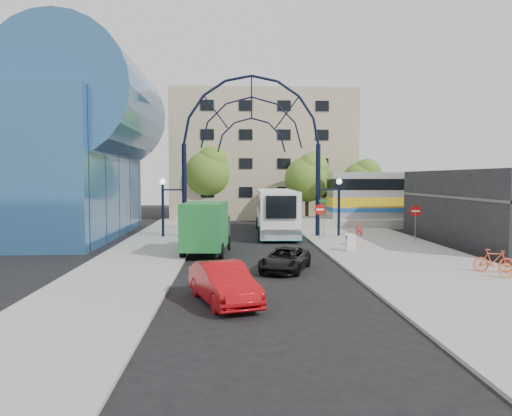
{
  "coord_description": "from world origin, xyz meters",
  "views": [
    {
      "loc": [
        -1.5,
        -23.22,
        4.44
      ],
      "look_at": [
        -0.06,
        6.0,
        2.7
      ],
      "focal_mm": 35.0,
      "sensor_mm": 36.0,
      "label": 1
    }
  ],
  "objects": [
    {
      "name": "train_car",
      "position": [
        20.0,
        22.0,
        2.9
      ],
      "size": [
        25.1,
        3.05,
        4.2
      ],
      "color": "#B7B7BC",
      "rests_on": "train_platform"
    },
    {
      "name": "apartment_block",
      "position": [
        2.0,
        34.97,
        7.0
      ],
      "size": [
        20.0,
        12.1,
        14.0
      ],
      "color": "tan",
      "rests_on": "ground"
    },
    {
      "name": "bike_near_b",
      "position": [
        8.16,
        14.0,
        0.61
      ],
      "size": [
        0.54,
        1.66,
        0.99
      ],
      "primitive_type": "imported",
      "rotation": [
        0.0,
        0.0,
        0.05
      ],
      "color": "red",
      "rests_on": "sidewalk_east"
    },
    {
      "name": "bike_far_b",
      "position": [
        10.55,
        -1.04,
        0.65
      ],
      "size": [
        1.84,
        0.96,
        1.07
      ],
      "primitive_type": "imported",
      "rotation": [
        0.0,
        0.0,
        1.3
      ],
      "color": "#E0462C",
      "rests_on": "sidewalk_east"
    },
    {
      "name": "train_platform",
      "position": [
        20.0,
        22.0,
        0.4
      ],
      "size": [
        32.0,
        5.0,
        0.8
      ],
      "primitive_type": "cube",
      "color": "gray",
      "rests_on": "ground"
    },
    {
      "name": "street_name_sign",
      "position": [
        5.2,
        12.6,
        2.13
      ],
      "size": [
        0.7,
        0.7,
        2.8
      ],
      "color": "slate",
      "rests_on": "sidewalk_east"
    },
    {
      "name": "green_truck",
      "position": [
        -2.95,
        6.05,
        1.53
      ],
      "size": [
        2.8,
        6.25,
        3.06
      ],
      "rotation": [
        0.0,
        0.0,
        -0.1
      ],
      "color": "black",
      "rests_on": "ground"
    },
    {
      "name": "stop_sign",
      "position": [
        4.8,
        12.0,
        1.99
      ],
      "size": [
        0.8,
        0.07,
        2.5
      ],
      "color": "slate",
      "rests_on": "sidewalk_east"
    },
    {
      "name": "transit_hall",
      "position": [
        -15.3,
        15.0,
        6.7
      ],
      "size": [
        16.5,
        18.0,
        14.5
      ],
      "color": "#2D598A",
      "rests_on": "ground"
    },
    {
      "name": "bike_near_a",
      "position": [
        6.29,
        8.48,
        0.57
      ],
      "size": [
        0.77,
        1.78,
        0.91
      ],
      "primitive_type": "imported",
      "rotation": [
        0.0,
        0.0,
        0.1
      ],
      "color": "#F64031",
      "rests_on": "sidewalk_east"
    },
    {
      "name": "commercial_block_east",
      "position": [
        16.0,
        10.0,
        2.5
      ],
      "size": [
        6.0,
        16.0,
        5.0
      ],
      "primitive_type": "cube",
      "color": "black",
      "rests_on": "ground"
    },
    {
      "name": "tree_north_b",
      "position": [
        -3.88,
        29.93,
        5.27
      ],
      "size": [
        5.12,
        5.12,
        8.0
      ],
      "color": "#382314",
      "rests_on": "ground"
    },
    {
      "name": "sidewalk_east",
      "position": [
        8.0,
        4.0,
        0.06
      ],
      "size": [
        8.0,
        56.0,
        0.12
      ],
      "primitive_type": "cube",
      "color": "gray",
      "rests_on": "ground"
    },
    {
      "name": "black_suv",
      "position": [
        1.06,
        0.39,
        0.56
      ],
      "size": [
        3.12,
        4.45,
        1.13
      ],
      "primitive_type": "imported",
      "rotation": [
        0.0,
        0.0,
        -0.34
      ],
      "color": "black",
      "rests_on": "ground"
    },
    {
      "name": "do_not_enter_sign",
      "position": [
        11.0,
        10.0,
        1.98
      ],
      "size": [
        0.76,
        0.07,
        2.48
      ],
      "color": "slate",
      "rests_on": "sidewalk_east"
    },
    {
      "name": "sandwich_board",
      "position": [
        5.6,
        5.98,
        0.74
      ],
      "size": [
        0.55,
        0.61,
        0.99
      ],
      "color": "white",
      "rests_on": "sidewalk_east"
    },
    {
      "name": "ground",
      "position": [
        0.0,
        0.0,
        0.0
      ],
      "size": [
        120.0,
        120.0,
        0.0
      ],
      "primitive_type": "plane",
      "color": "black",
      "rests_on": "ground"
    },
    {
      "name": "tree_north_c",
      "position": [
        12.12,
        27.93,
        4.28
      ],
      "size": [
        4.16,
        4.16,
        6.5
      ],
      "color": "#382314",
      "rests_on": "ground"
    },
    {
      "name": "gateway_arch",
      "position": [
        0.0,
        14.0,
        8.56
      ],
      "size": [
        13.64,
        0.44,
        12.1
      ],
      "color": "black",
      "rests_on": "ground"
    },
    {
      "name": "tree_north_a",
      "position": [
        6.12,
        25.93,
        4.61
      ],
      "size": [
        4.48,
        4.48,
        7.0
      ],
      "color": "#382314",
      "rests_on": "ground"
    },
    {
      "name": "city_bus",
      "position": [
        2.05,
        16.45,
        1.83
      ],
      "size": [
        3.35,
        12.85,
        3.5
      ],
      "rotation": [
        0.0,
        0.0,
        -0.03
      ],
      "color": "white",
      "rests_on": "ground"
    },
    {
      "name": "red_sedan",
      "position": [
        -1.79,
        -5.67,
        0.72
      ],
      "size": [
        2.84,
        4.64,
        1.44
      ],
      "primitive_type": "imported",
      "rotation": [
        0.0,
        0.0,
        0.32
      ],
      "color": "#A1090E",
      "rests_on": "ground"
    },
    {
      "name": "plaza_west",
      "position": [
        -6.5,
        6.0,
        0.06
      ],
      "size": [
        5.0,
        50.0,
        0.12
      ],
      "primitive_type": "cube",
      "color": "gray",
      "rests_on": "ground"
    }
  ]
}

